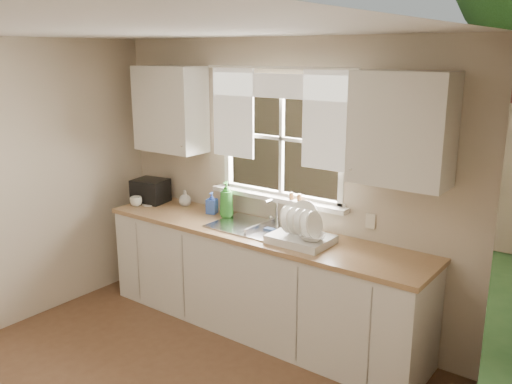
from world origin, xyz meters
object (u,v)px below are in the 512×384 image
Objects in this scene: dish_rack at (301,234)px; black_appliance at (151,191)px; cup at (136,201)px; soap_bottle_a at (226,199)px.

dish_rack is 1.51× the size of black_appliance.
cup is at bearing -100.66° from black_appliance.
soap_bottle_a is 2.80× the size of cup.
soap_bottle_a reaches higher than cup.
dish_rack is 4.00× the size of cup.
cup is (-1.86, -0.08, -0.03)m from dish_rack.
black_appliance is at bearing 176.37° from dish_rack.
dish_rack is 0.94m from soap_bottle_a.
dish_rack is at bearing -14.30° from black_appliance.
soap_bottle_a is (-0.92, 0.18, 0.09)m from dish_rack.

